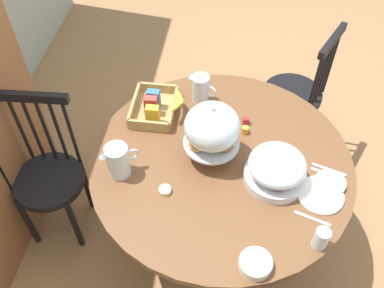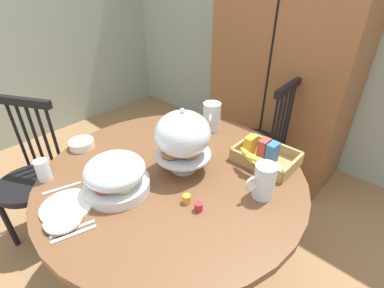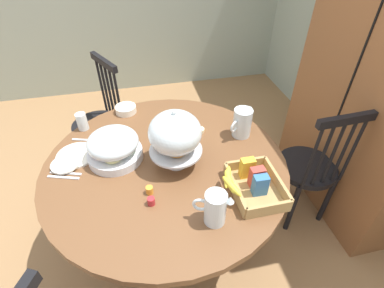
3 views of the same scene
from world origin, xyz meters
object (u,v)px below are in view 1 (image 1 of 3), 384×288
windsor_chair_near_window (50,177)px  windsor_chair_facing_door (296,95)px  pastry_stand_with_dome (212,128)px  china_plate_large (320,195)px  drinking_glass (321,239)px  dining_table (220,182)px  china_plate_small (330,182)px  fruit_platter_covered (276,169)px  cereal_bowl (255,264)px  cereal_basket (156,107)px  butter_dish (165,190)px  orange_juice_pitcher (201,90)px  milk_pitcher (118,162)px

windsor_chair_near_window → windsor_chair_facing_door: bearing=-58.1°
pastry_stand_with_dome → china_plate_large: 0.60m
china_plate_large → drinking_glass: bearing=174.6°
dining_table → china_plate_small: bearing=-98.8°
pastry_stand_with_dome → drinking_glass: 0.69m
pastry_stand_with_dome → windsor_chair_facing_door: bearing=-31.2°
windsor_chair_facing_door → fruit_platter_covered: 1.03m
windsor_chair_facing_door → cereal_bowl: bearing=169.5°
dining_table → cereal_basket: (0.29, 0.39, 0.23)m
windsor_chair_near_window → china_plate_large: bearing=-95.4°
drinking_glass → cereal_bowl: bearing=116.5°
cereal_bowl → butter_dish: size_ratio=2.33×
orange_juice_pitcher → china_plate_small: size_ratio=1.16×
orange_juice_pitcher → cereal_basket: size_ratio=0.55×
orange_juice_pitcher → milk_pitcher: 0.66m
drinking_glass → cereal_basket: bearing=49.9°
pastry_stand_with_dome → fruit_platter_covered: size_ratio=1.15×
milk_pitcher → cereal_bowl: bearing=-121.3°
milk_pitcher → cereal_basket: milk_pitcher is taller
orange_juice_pitcher → china_plate_small: bearing=-126.5°
cereal_bowl → pastry_stand_with_dome: bearing=22.9°
china_plate_large → drinking_glass: size_ratio=2.00×
china_plate_small → dining_table: bearing=81.2°
pastry_stand_with_dome → china_plate_large: pastry_stand_with_dome is taller
milk_pitcher → dining_table: bearing=-73.9°
cereal_basket → pastry_stand_with_dome: bearing=-129.0°
china_plate_large → windsor_chair_near_window: bearing=84.6°
milk_pitcher → butter_dish: (-0.09, -0.24, -0.07)m
dining_table → china_plate_small: (-0.08, -0.53, 0.20)m
windsor_chair_facing_door → fruit_platter_covered: bearing=169.0°
windsor_chair_near_window → butter_dish: size_ratio=16.25×
milk_pitcher → cereal_bowl: (-0.41, -0.68, -0.06)m
cereal_bowl → china_plate_small: bearing=-36.2°
dining_table → china_plate_large: bearing=-108.1°
pastry_stand_with_dome → cereal_basket: pastry_stand_with_dome is taller
china_plate_small → cereal_basket: bearing=67.8°
pastry_stand_with_dome → cereal_bowl: (-0.58, -0.24, -0.18)m
butter_dish → fruit_platter_covered: bearing=-75.0°
windsor_chair_near_window → china_plate_large: (-0.14, -1.45, 0.29)m
orange_juice_pitcher → china_plate_large: 0.87m
china_plate_small → milk_pitcher: bearing=93.3°
cereal_basket → china_plate_small: bearing=-112.2°
milk_pitcher → china_plate_small: milk_pitcher is taller
dining_table → windsor_chair_near_window: size_ratio=1.37×
windsor_chair_facing_door → cereal_basket: (-0.57, 0.83, 0.33)m
orange_juice_pitcher → cereal_basket: bearing=120.2°
cereal_basket → windsor_chair_near_window: bearing=118.4°
fruit_platter_covered → cereal_basket: size_ratio=0.95×
dining_table → fruit_platter_covered: bearing=-108.8°
windsor_chair_near_window → pastry_stand_with_dome: pastry_stand_with_dome is taller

